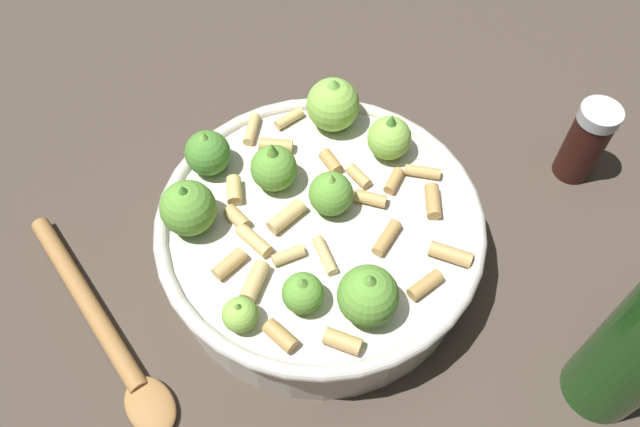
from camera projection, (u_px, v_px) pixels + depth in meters
name	position (u px, v px, depth m)	size (l,w,h in m)	color
ground_plane	(320.00, 257.00, 0.57)	(2.40, 2.40, 0.00)	#42382D
cooking_pan	(318.00, 231.00, 0.53)	(0.27, 0.27, 0.12)	beige
pepper_shaker	(586.00, 142.00, 0.59)	(0.04, 0.04, 0.09)	#33140F
wooden_spoon	(105.00, 331.00, 0.52)	(0.23, 0.08, 0.02)	#9E703D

